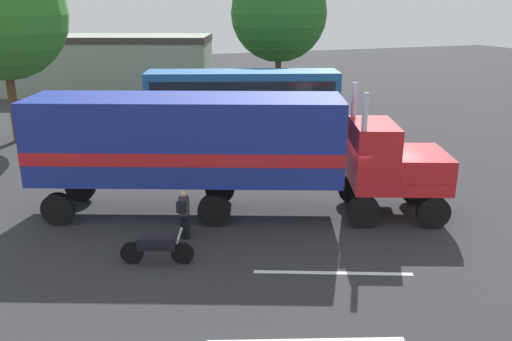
% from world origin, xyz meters
% --- Properties ---
extents(ground_plane, '(120.00, 120.00, 0.00)m').
position_xyz_m(ground_plane, '(0.00, 0.00, 0.00)').
color(ground_plane, '#2D2D30').
extents(lane_stripe_near, '(4.13, 1.83, 0.01)m').
position_xyz_m(lane_stripe_near, '(-3.31, -3.50, 0.01)').
color(lane_stripe_near, silver).
rests_on(lane_stripe_near, ground_plane).
extents(lane_stripe_mid, '(4.22, 1.57, 0.01)m').
position_xyz_m(lane_stripe_mid, '(-5.36, -6.01, 0.01)').
color(lane_stripe_mid, silver).
rests_on(lane_stripe_mid, ground_plane).
extents(semi_truck, '(14.06, 7.62, 4.50)m').
position_xyz_m(semi_truck, '(-4.97, 1.78, 2.52)').
color(semi_truck, red).
rests_on(semi_truck, ground_plane).
extents(person_bystander, '(0.45, 0.47, 1.63)m').
position_xyz_m(person_bystander, '(-6.65, 0.12, 0.89)').
color(person_bystander, black).
rests_on(person_bystander, ground_plane).
extents(parked_bus, '(11.24, 5.87, 3.40)m').
position_xyz_m(parked_bus, '(0.02, 13.77, 2.07)').
color(parked_bus, '#1E5999').
rests_on(parked_bus, ground_plane).
extents(motorcycle, '(2.00, 0.86, 1.12)m').
position_xyz_m(motorcycle, '(-7.75, -1.23, 0.48)').
color(motorcycle, black).
rests_on(motorcycle, ground_plane).
extents(tree_left, '(6.56, 6.56, 9.83)m').
position_xyz_m(tree_left, '(-12.28, 15.41, 6.53)').
color(tree_left, brown).
rests_on(tree_left, ground_plane).
extents(tree_center, '(6.93, 6.93, 9.86)m').
position_xyz_m(tree_center, '(5.51, 21.53, 6.38)').
color(tree_center, brown).
rests_on(tree_center, ground_plane).
extents(building_backdrop, '(17.32, 11.66, 4.63)m').
position_xyz_m(building_backdrop, '(-5.87, 29.80, 2.52)').
color(building_backdrop, gray).
rests_on(building_backdrop, ground_plane).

